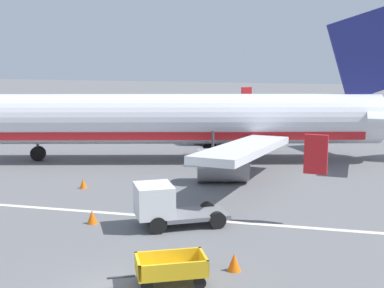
{
  "coord_description": "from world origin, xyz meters",
  "views": [
    {
      "loc": [
        6.47,
        -16.17,
        8.52
      ],
      "look_at": [
        -0.79,
        14.43,
        2.8
      ],
      "focal_mm": 50.77,
      "sensor_mm": 36.0,
      "label": 1
    }
  ],
  "objects": [
    {
      "name": "apron_stripe",
      "position": [
        0.0,
        9.0,
        0.01
      ],
      "size": [
        120.0,
        0.36,
        0.01
      ],
      "primitive_type": "cube",
      "color": "silver",
      "rests_on": "ground"
    },
    {
      "name": "airplane",
      "position": [
        -2.78,
        22.74,
        3.05
      ],
      "size": [
        37.25,
        30.17,
        11.34
      ],
      "color": "silver",
      "rests_on": "ground"
    },
    {
      "name": "baggage_cart_second_in_row",
      "position": [
        1.47,
        1.56,
        0.6
      ],
      "size": [
        3.53,
        2.32,
        1.07
      ],
      "color": "gold",
      "rests_on": "ground"
    },
    {
      "name": "service_truck_beside_carts",
      "position": [
        -0.53,
        7.6,
        1.1
      ],
      "size": [
        4.75,
        3.74,
        2.1
      ],
      "color": "slate",
      "rests_on": "ground"
    },
    {
      "name": "traffic_cone_near_plane",
      "position": [
        3.51,
        3.3,
        0.35
      ],
      "size": [
        0.53,
        0.53,
        0.7
      ],
      "primitive_type": "cone",
      "color": "orange",
      "rests_on": "ground"
    },
    {
      "name": "traffic_cone_mid_apron",
      "position": [
        -7.3,
        13.32,
        0.29
      ],
      "size": [
        0.44,
        0.44,
        0.59
      ],
      "primitive_type": "cone",
      "color": "orange",
      "rests_on": "ground"
    },
    {
      "name": "traffic_cone_by_carts",
      "position": [
        -4.08,
        7.27,
        0.33
      ],
      "size": [
        0.51,
        0.51,
        0.67
      ],
      "primitive_type": "cone",
      "color": "orange",
      "rests_on": "ground"
    }
  ]
}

